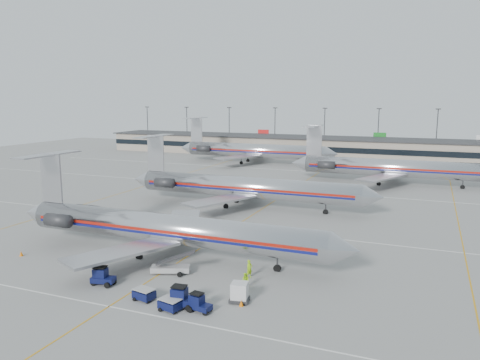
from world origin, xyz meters
The scene contains 19 objects.
ground centered at (0.00, 0.00, 0.00)m, with size 260.00×260.00×0.00m, color gray.
apron_markings centered at (0.00, 10.00, 0.01)m, with size 160.00×0.15×0.02m, color silver.
terminal centered at (0.00, 97.97, 3.16)m, with size 162.00×17.00×6.25m.
light_mast_row centered at (0.00, 112.00, 8.58)m, with size 163.60×0.40×15.28m.
jet_foreground centered at (-2.84, -4.19, 3.32)m, with size 43.74×25.75×11.45m.
jet_second_row centered at (-3.86, 22.86, 3.43)m, with size 45.13×26.57×11.81m.
jet_third_row centered at (17.82, 54.69, 3.63)m, with size 45.68×28.10×12.49m.
jet_back_row centered at (-21.71, 74.51, 3.78)m, with size 47.58×29.27×13.01m.
tug_left centered at (-3.72, -14.23, 0.85)m, with size 2.48×1.57×1.87m.
tug_center centered at (6.01, -15.72, 0.89)m, with size 2.53×1.46×1.96m.
tug_right centered at (7.80, -15.91, 0.76)m, with size 2.20×1.36×1.68m.
cart_inner centered at (2.12, -15.68, 0.57)m, with size 2.09×1.63×1.07m.
cart_outer centered at (5.43, -16.65, 0.56)m, with size 2.10×1.65×1.06m.
uld_container centered at (10.34, -12.78, 0.92)m, with size 1.97×1.74×1.82m.
belt_loader centered at (1.00, -8.95, 0.67)m, with size 4.90×2.89×2.51m.
ramp_worker_near centered at (9.04, -6.95, 0.94)m, with size 0.68×0.45×1.87m, color #92CC13.
ramp_worker_far centered at (9.71, -9.70, 0.78)m, with size 0.76×0.59×1.56m, color #AFF016.
cone_right centered at (10.81, -13.51, 0.28)m, with size 0.40×0.40×0.55m, color orange.
cone_left centered at (-18.10, -10.77, 0.30)m, with size 0.44×0.44×0.60m, color orange.
Camera 1 is at (25.42, -49.56, 18.06)m, focal length 35.00 mm.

